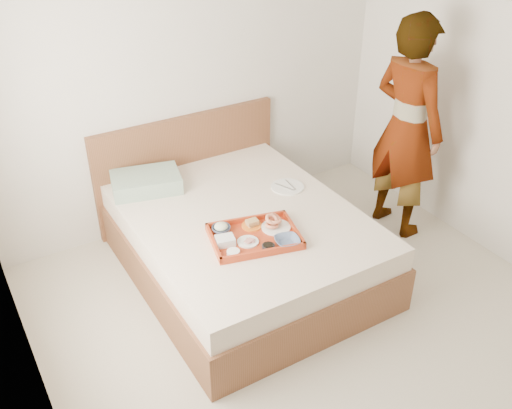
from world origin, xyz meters
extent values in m
cube|color=beige|center=(0.00, 0.00, 0.00)|extent=(3.50, 4.00, 0.01)
cube|color=silver|center=(0.00, 2.00, 1.30)|extent=(3.50, 0.01, 2.60)
cube|color=silver|center=(-1.75, 0.00, 1.30)|extent=(0.01, 4.00, 2.60)
cube|color=brown|center=(-0.13, 1.00, 0.27)|extent=(1.65, 2.00, 0.53)
cube|color=brown|center=(-0.13, 1.97, 0.47)|extent=(1.65, 0.06, 0.95)
cube|color=#9DB59C|center=(-0.60, 1.71, 0.59)|extent=(0.60, 0.47, 0.13)
cube|color=#AF3810|center=(-0.22, 0.68, 0.56)|extent=(0.68, 0.56, 0.05)
cylinder|color=white|center=(-0.03, 0.70, 0.55)|extent=(0.25, 0.25, 0.01)
imported|color=navy|center=(-0.07, 0.50, 0.57)|extent=(0.20, 0.20, 0.04)
cylinder|color=black|center=(-0.21, 0.52, 0.56)|extent=(0.11, 0.11, 0.03)
cylinder|color=white|center=(-0.29, 0.65, 0.55)|extent=(0.18, 0.18, 0.01)
cylinder|color=orange|center=(-0.17, 0.81, 0.55)|extent=(0.18, 0.18, 0.01)
imported|color=navy|center=(-0.38, 0.86, 0.57)|extent=(0.16, 0.16, 0.04)
cube|color=silver|center=(-0.43, 0.72, 0.57)|extent=(0.15, 0.13, 0.05)
cylinder|color=white|center=(-0.44, 0.58, 0.56)|extent=(0.11, 0.11, 0.03)
cylinder|color=white|center=(0.37, 1.16, 0.54)|extent=(0.28, 0.28, 0.01)
imported|color=silver|center=(1.34, 0.90, 0.92)|extent=(0.49, 0.71, 1.84)
camera|label=1|loc=(-1.88, -2.10, 2.82)|focal=40.27mm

